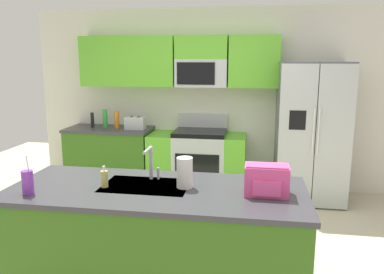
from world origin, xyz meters
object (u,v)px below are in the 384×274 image
at_px(paper_towel_roll, 185,173).
at_px(refrigerator, 311,133).
at_px(bottle_green, 105,119).
at_px(bottle_orange, 117,120).
at_px(range_oven, 197,162).
at_px(sink_faucet, 151,160).
at_px(pepper_mill, 92,120).
at_px(soap_dispenser, 104,179).
at_px(toaster, 135,123).
at_px(backpack, 267,179).
at_px(drink_cup_purple, 28,182).

bearing_deg(paper_towel_roll, refrigerator, 61.57).
height_order(bottle_green, bottle_orange, bottle_green).
xyz_separation_m(range_oven, sink_faucet, (-0.05, -2.29, 0.62)).
bearing_deg(pepper_mill, range_oven, 0.09).
bearing_deg(sink_faucet, bottle_orange, 116.22).
bearing_deg(soap_dispenser, refrigerator, 52.22).
xyz_separation_m(toaster, bottle_orange, (-0.29, 0.05, 0.03)).
height_order(toaster, sink_faucet, sink_faucet).
height_order(toaster, soap_dispenser, toaster).
bearing_deg(refrigerator, sink_faucet, -125.56).
height_order(pepper_mill, sink_faucet, sink_faucet).
distance_m(bottle_green, backpack, 3.33).
distance_m(range_oven, paper_towel_roll, 2.51).
height_order(bottle_green, paper_towel_roll, bottle_green).
bearing_deg(soap_dispenser, paper_towel_roll, 8.23).
height_order(bottle_green, soap_dispenser, bottle_green).
bearing_deg(soap_dispenser, pepper_mill, 115.27).
bearing_deg(toaster, backpack, -54.11).
distance_m(toaster, sink_faucet, 2.39).
distance_m(pepper_mill, bottle_orange, 0.37).
bearing_deg(paper_towel_roll, pepper_mill, 126.69).
bearing_deg(paper_towel_roll, toaster, 115.67).
height_order(pepper_mill, bottle_orange, bottle_orange).
height_order(sink_faucet, soap_dispenser, sink_faucet).
height_order(drink_cup_purple, paper_towel_roll, drink_cup_purple).
relative_size(bottle_orange, backpack, 0.76).
bearing_deg(bottle_green, backpack, -47.95).
relative_size(bottle_green, bottle_orange, 1.11).
xyz_separation_m(refrigerator, sink_faucet, (-1.59, -2.22, 0.14)).
height_order(sink_faucet, paper_towel_roll, sink_faucet).
distance_m(toaster, bottle_green, 0.46).
xyz_separation_m(refrigerator, bottle_green, (-2.88, 0.05, 0.11)).
bearing_deg(refrigerator, bottle_green, 179.05).
height_order(soap_dispenser, backpack, backpack).
xyz_separation_m(toaster, sink_faucet, (0.83, -2.24, 0.08)).
xyz_separation_m(soap_dispenser, paper_towel_roll, (0.62, 0.09, 0.05)).
relative_size(refrigerator, bottle_orange, 7.57).
height_order(bottle_orange, drink_cup_purple, drink_cup_purple).
distance_m(sink_faucet, backpack, 0.95).
relative_size(range_oven, toaster, 4.86).
bearing_deg(backpack, bottle_orange, 129.56).
distance_m(bottle_orange, paper_towel_roll, 2.82).
bearing_deg(backpack, pepper_mill, 134.32).
xyz_separation_m(range_oven, paper_towel_roll, (0.25, -2.43, 0.58)).
bearing_deg(pepper_mill, bottle_orange, 0.03).
bearing_deg(paper_towel_roll, range_oven, 95.99).
distance_m(refrigerator, bottle_green, 2.88).
height_order(toaster, paper_towel_roll, paper_towel_roll).
height_order(range_oven, bottle_green, bottle_green).
relative_size(pepper_mill, backpack, 0.68).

